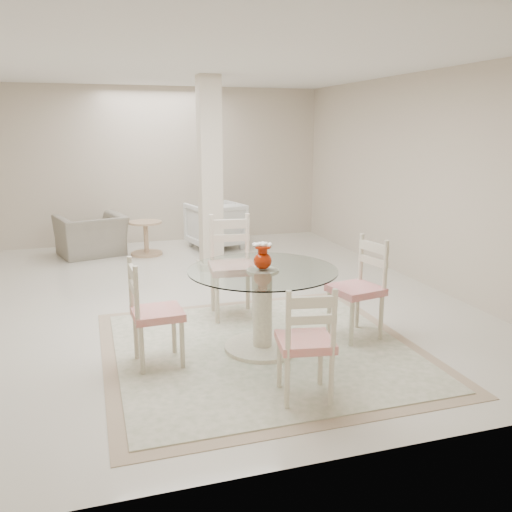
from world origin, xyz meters
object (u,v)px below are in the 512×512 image
object	(u,v)px
dining_chair_east	(362,281)
side_table	(146,239)
column	(210,175)
dining_chair_north	(232,259)
recliner_taupe	(91,235)
armchair_white	(215,225)
dining_table	(263,310)
dining_chair_west	(149,305)
dining_chair_south	(307,335)
red_vase	(263,256)

from	to	relation	value
dining_chair_east	side_table	bearing A→B (deg)	-170.28
column	dining_chair_north	bearing A→B (deg)	-96.39
recliner_taupe	side_table	size ratio (longest dim) A/B	1.83
armchair_white	side_table	bearing A→B (deg)	-3.36
dining_table	dining_chair_west	distance (m)	1.03
dining_table	dining_chair_south	size ratio (longest dim) A/B	1.34
red_vase	armchair_white	bearing A→B (deg)	82.43
column	side_table	distance (m)	1.80
dining_chair_north	red_vase	bearing A→B (deg)	-82.64
column	dining_table	world-z (taller)	column
dining_table	dining_chair_west	bearing A→B (deg)	-178.35
dining_chair_north	recliner_taupe	xyz separation A→B (m)	(-1.42, 3.41, -0.31)
dining_chair_east	side_table	xyz separation A→B (m)	(-1.62, 4.18, -0.32)
dining_chair_south	dining_table	bearing A→B (deg)	-79.17
dining_chair_south	side_table	size ratio (longest dim) A/B	1.84
column	dining_chair_east	world-z (taller)	column
dining_table	dining_chair_east	distance (m)	1.03
red_vase	dining_chair_south	size ratio (longest dim) A/B	0.25
recliner_taupe	side_table	xyz separation A→B (m)	(0.84, -0.22, -0.07)
column	recliner_taupe	bearing A→B (deg)	139.87
side_table	dining_chair_south	bearing A→B (deg)	-83.28
column	red_vase	distance (m)	3.09
red_vase	recliner_taupe	distance (m)	4.70
dining_chair_north	recliner_taupe	size ratio (longest dim) A/B	1.21
red_vase	dining_chair_north	distance (m)	1.06
column	recliner_taupe	world-z (taller)	column
dining_chair_east	dining_chair_south	bearing A→B (deg)	-55.12
dining_table	dining_chair_south	world-z (taller)	dining_chair_south
recliner_taupe	dining_table	bearing A→B (deg)	91.54
red_vase	armchair_white	xyz separation A→B (m)	(0.58, 4.40, -0.50)
red_vase	recliner_taupe	xyz separation A→B (m)	(-1.44, 4.44, -0.57)
dining_table	side_table	distance (m)	4.26
dining_chair_west	red_vase	bearing A→B (deg)	-91.23
dining_chair_north	side_table	world-z (taller)	dining_chair_north
dining_chair_north	dining_chair_south	world-z (taller)	dining_chair_north
dining_chair_west	armchair_white	size ratio (longest dim) A/B	1.21
column	dining_chair_south	size ratio (longest dim) A/B	2.69
column	red_vase	world-z (taller)	column
red_vase	dining_chair_north	world-z (taller)	dining_chair_north
dining_chair_west	side_table	xyz separation A→B (m)	(0.41, 4.24, -0.29)
dining_chair_west	dining_chair_east	bearing A→B (deg)	-91.10
column	dining_chair_north	distance (m)	2.16
red_vase	dining_chair_north	size ratio (longest dim) A/B	0.20
recliner_taupe	armchair_white	bearing A→B (deg)	162.64
column	dining_chair_west	size ratio (longest dim) A/B	2.61
dining_chair_west	dining_chair_north	bearing A→B (deg)	-46.45
dining_chair_east	recliner_taupe	world-z (taller)	dining_chair_east
dining_chair_west	recliner_taupe	size ratio (longest dim) A/B	1.04
dining_chair_south	recliner_taupe	size ratio (longest dim) A/B	1.01
dining_chair_east	recliner_taupe	size ratio (longest dim) A/B	1.09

